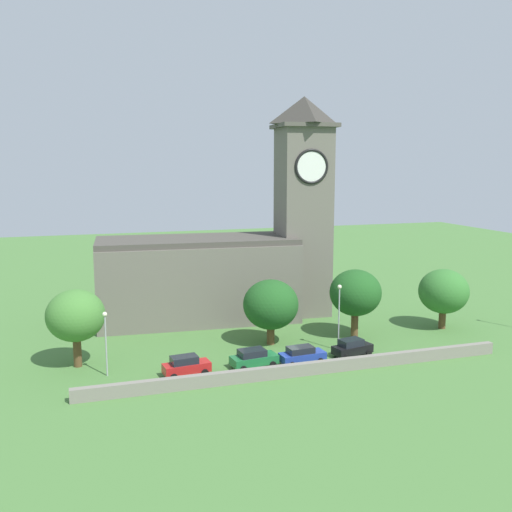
{
  "coord_description": "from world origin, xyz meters",
  "views": [
    {
      "loc": [
        -19.89,
        -52.26,
        19.62
      ],
      "look_at": [
        -1.16,
        6.64,
        9.67
      ],
      "focal_mm": 40.07,
      "sensor_mm": 36.0,
      "label": 1
    }
  ],
  "objects_px": {
    "car_red": "(186,366)",
    "tree_churchyard": "(271,305)",
    "car_blue": "(302,355)",
    "car_green": "(254,358)",
    "church": "(229,257)",
    "tree_riverside_west": "(355,293)",
    "tree_riverside_east": "(76,316)",
    "tree_by_tower": "(444,291)",
    "streetlamp_west_end": "(106,333)",
    "streetlamp_west_mid": "(339,307)",
    "car_black": "(352,348)"
  },
  "relations": [
    {
      "from": "church",
      "to": "car_green",
      "type": "relative_size",
      "value": 6.41
    },
    {
      "from": "car_blue",
      "to": "tree_churchyard",
      "type": "height_order",
      "value": "tree_churchyard"
    },
    {
      "from": "streetlamp_west_end",
      "to": "car_black",
      "type": "bearing_deg",
      "value": -4.6
    },
    {
      "from": "church",
      "to": "tree_riverside_west",
      "type": "bearing_deg",
      "value": -48.27
    },
    {
      "from": "tree_by_tower",
      "to": "car_green",
      "type": "bearing_deg",
      "value": -167.21
    },
    {
      "from": "church",
      "to": "streetlamp_west_end",
      "type": "bearing_deg",
      "value": -134.39
    },
    {
      "from": "tree_churchyard",
      "to": "tree_riverside_west",
      "type": "height_order",
      "value": "tree_riverside_west"
    },
    {
      "from": "church",
      "to": "car_black",
      "type": "bearing_deg",
      "value": -66.86
    },
    {
      "from": "church",
      "to": "car_green",
      "type": "height_order",
      "value": "church"
    },
    {
      "from": "car_red",
      "to": "streetlamp_west_end",
      "type": "xyz_separation_m",
      "value": [
        -7.07,
        2.19,
        3.23
      ]
    },
    {
      "from": "tree_riverside_west",
      "to": "tree_by_tower",
      "type": "bearing_deg",
      "value": -0.4
    },
    {
      "from": "church",
      "to": "tree_churchyard",
      "type": "xyz_separation_m",
      "value": [
        1.32,
        -12.38,
        -3.46
      ]
    },
    {
      "from": "tree_by_tower",
      "to": "church",
      "type": "bearing_deg",
      "value": 150.93
    },
    {
      "from": "streetlamp_west_end",
      "to": "car_green",
      "type": "bearing_deg",
      "value": -7.86
    },
    {
      "from": "car_green",
      "to": "car_black",
      "type": "relative_size",
      "value": 1.07
    },
    {
      "from": "car_blue",
      "to": "tree_riverside_east",
      "type": "bearing_deg",
      "value": 164.54
    },
    {
      "from": "car_blue",
      "to": "car_black",
      "type": "xyz_separation_m",
      "value": [
        5.74,
        0.43,
        0.05
      ]
    },
    {
      "from": "car_black",
      "to": "tree_riverside_west",
      "type": "xyz_separation_m",
      "value": [
        3.37,
        5.98,
        4.23
      ]
    },
    {
      "from": "car_red",
      "to": "streetlamp_west_mid",
      "type": "height_order",
      "value": "streetlamp_west_mid"
    },
    {
      "from": "car_green",
      "to": "car_black",
      "type": "xyz_separation_m",
      "value": [
        10.63,
        -0.06,
        0.02
      ]
    },
    {
      "from": "car_black",
      "to": "streetlamp_west_end",
      "type": "bearing_deg",
      "value": 175.4
    },
    {
      "from": "car_black",
      "to": "tree_by_tower",
      "type": "relative_size",
      "value": 0.62
    },
    {
      "from": "car_green",
      "to": "streetlamp_west_end",
      "type": "bearing_deg",
      "value": 172.14
    },
    {
      "from": "church",
      "to": "car_red",
      "type": "relative_size",
      "value": 6.7
    },
    {
      "from": "streetlamp_west_end",
      "to": "tree_riverside_west",
      "type": "distance_m",
      "value": 28.1
    },
    {
      "from": "car_black",
      "to": "tree_riverside_west",
      "type": "distance_m",
      "value": 8.06
    },
    {
      "from": "car_black",
      "to": "church",
      "type": "bearing_deg",
      "value": 113.14
    },
    {
      "from": "car_red",
      "to": "tree_churchyard",
      "type": "xyz_separation_m",
      "value": [
        10.67,
        6.58,
        3.5
      ]
    },
    {
      "from": "tree_by_tower",
      "to": "car_black",
      "type": "bearing_deg",
      "value": -158.64
    },
    {
      "from": "car_green",
      "to": "tree_by_tower",
      "type": "distance_m",
      "value": 26.62
    },
    {
      "from": "streetlamp_west_end",
      "to": "tree_riverside_east",
      "type": "height_order",
      "value": "tree_riverside_east"
    },
    {
      "from": "car_black",
      "to": "tree_riverside_east",
      "type": "distance_m",
      "value": 27.88
    },
    {
      "from": "tree_by_tower",
      "to": "tree_churchyard",
      "type": "relative_size",
      "value": 1.0
    },
    {
      "from": "car_red",
      "to": "tree_churchyard",
      "type": "relative_size",
      "value": 0.63
    },
    {
      "from": "tree_churchyard",
      "to": "tree_riverside_east",
      "type": "bearing_deg",
      "value": -177.46
    },
    {
      "from": "church",
      "to": "car_blue",
      "type": "relative_size",
      "value": 6.47
    },
    {
      "from": "car_green",
      "to": "streetlamp_west_mid",
      "type": "relative_size",
      "value": 0.67
    },
    {
      "from": "car_blue",
      "to": "tree_riverside_west",
      "type": "distance_m",
      "value": 11.93
    },
    {
      "from": "tree_churchyard",
      "to": "tree_riverside_east",
      "type": "relative_size",
      "value": 0.94
    },
    {
      "from": "car_green",
      "to": "tree_churchyard",
      "type": "distance_m",
      "value": 8.24
    },
    {
      "from": "church",
      "to": "car_green",
      "type": "bearing_deg",
      "value": -98.0
    },
    {
      "from": "car_green",
      "to": "car_blue",
      "type": "height_order",
      "value": "car_green"
    },
    {
      "from": "tree_by_tower",
      "to": "car_blue",
      "type": "bearing_deg",
      "value": -163.1
    },
    {
      "from": "car_blue",
      "to": "car_green",
      "type": "bearing_deg",
      "value": 174.3
    },
    {
      "from": "tree_by_tower",
      "to": "tree_riverside_west",
      "type": "xyz_separation_m",
      "value": [
        -11.71,
        0.08,
        0.6
      ]
    },
    {
      "from": "car_green",
      "to": "tree_riverside_east",
      "type": "xyz_separation_m",
      "value": [
        -16.39,
        5.4,
        4.2
      ]
    },
    {
      "from": "car_blue",
      "to": "tree_riverside_west",
      "type": "bearing_deg",
      "value": 35.13
    },
    {
      "from": "streetlamp_west_end",
      "to": "tree_churchyard",
      "type": "height_order",
      "value": "tree_churchyard"
    },
    {
      "from": "tree_riverside_west",
      "to": "tree_riverside_east",
      "type": "xyz_separation_m",
      "value": [
        -30.39,
        -0.52,
        -0.05
      ]
    },
    {
      "from": "streetlamp_west_end",
      "to": "tree_riverside_west",
      "type": "bearing_deg",
      "value": 8.22
    }
  ]
}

